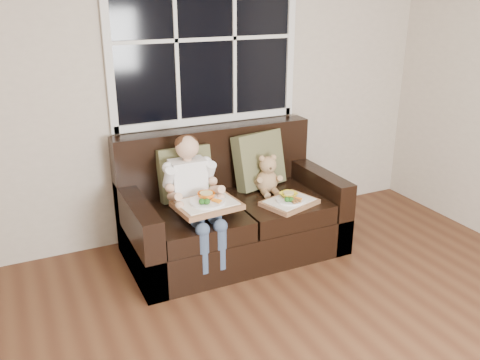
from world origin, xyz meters
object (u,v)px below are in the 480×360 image
teddy_bear (268,177)px  tray_left (207,204)px  child (193,187)px  tray_right (289,201)px  loveseat (230,214)px

teddy_bear → tray_left: 0.72m
child → tray_right: size_ratio=1.87×
loveseat → child: (-0.36, -0.12, 0.34)m
child → tray_left: (0.04, -0.18, -0.07)m
tray_right → child: bearing=147.2°
child → teddy_bear: child is taller
loveseat → tray_left: loveseat is taller
teddy_bear → loveseat: bearing=-170.1°
child → tray_right: 0.77m
teddy_bear → tray_right: teddy_bear is taller
child → teddy_bear: 0.71m
teddy_bear → child: bearing=-160.2°
tray_left → tray_right: tray_left is taller
loveseat → tray_left: (-0.32, -0.30, 0.27)m
child → teddy_bear: size_ratio=2.66×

